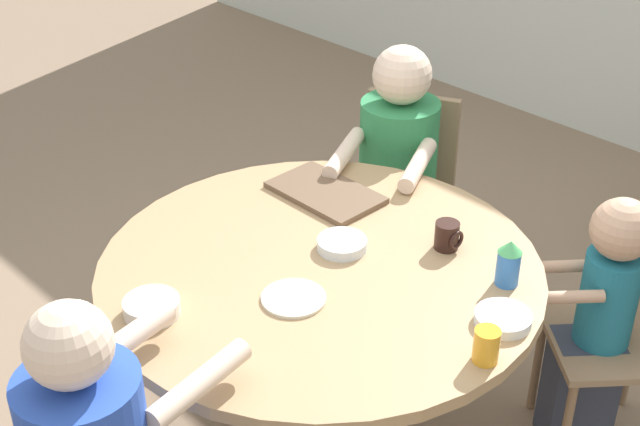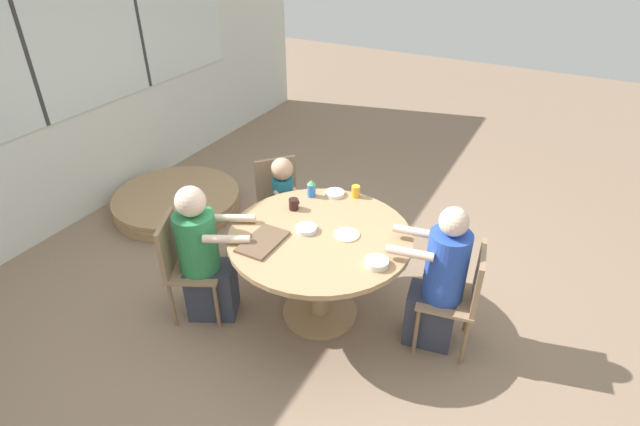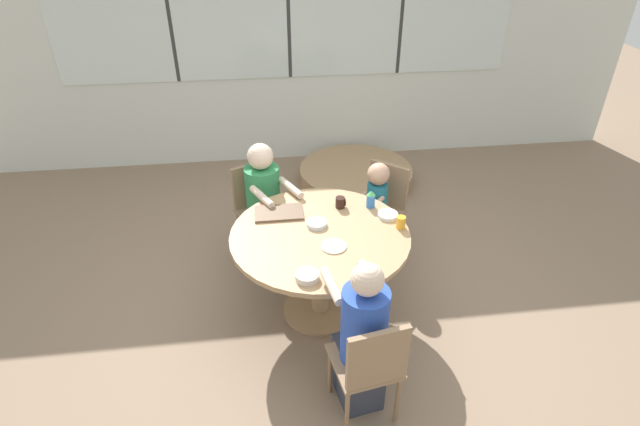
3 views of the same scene
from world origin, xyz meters
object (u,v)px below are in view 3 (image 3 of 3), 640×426
(person_toddler, at_px, (375,212))
(bowl_white_shallow, at_px, (317,224))
(chair_for_man_blue_shirt, at_px, (371,363))
(sippy_cup, at_px, (371,199))
(bowl_fruit, at_px, (307,276))
(chair_for_toddler, at_px, (383,202))
(folded_table_stack, at_px, (356,175))
(person_woman_green_shirt, at_px, (266,209))
(chair_for_woman_green_shirt, at_px, (257,202))
(bowl_cereal, at_px, (388,215))
(person_man_blue_shirt, at_px, (361,342))
(juice_glass, at_px, (401,222))
(coffee_mug, at_px, (341,202))

(person_toddler, xyz_separation_m, bowl_white_shallow, (-0.60, -0.57, 0.31))
(chair_for_man_blue_shirt, distance_m, bowl_white_shallow, 1.19)
(sippy_cup, xyz_separation_m, bowl_fruit, (-0.60, -0.83, -0.05))
(chair_for_toddler, bearing_deg, folded_table_stack, -49.63)
(person_woman_green_shirt, relative_size, bowl_fruit, 7.25)
(chair_for_woman_green_shirt, distance_m, chair_for_man_blue_shirt, 2.07)
(bowl_white_shallow, xyz_separation_m, bowl_cereal, (0.57, 0.05, -0.00))
(chair_for_toddler, bearing_deg, person_toddler, 90.00)
(bowl_fruit, bearing_deg, chair_for_woman_green_shirt, 102.51)
(chair_for_man_blue_shirt, height_order, bowl_cereal, chair_for_man_blue_shirt)
(chair_for_toddler, distance_m, bowl_cereal, 0.70)
(bowl_cereal, bearing_deg, bowl_white_shallow, -174.66)
(chair_for_man_blue_shirt, distance_m, person_toddler, 1.76)
(chair_for_woman_green_shirt, height_order, bowl_fruit, chair_for_woman_green_shirt)
(bowl_white_shallow, bearing_deg, person_toddler, 43.75)
(bowl_white_shallow, xyz_separation_m, folded_table_stack, (0.70, 2.01, -0.71))
(chair_for_woman_green_shirt, distance_m, folded_table_stack, 1.71)
(person_toddler, bearing_deg, sippy_cup, 110.14)
(chair_for_man_blue_shirt, bearing_deg, person_toddler, 66.77)
(bowl_fruit, xyz_separation_m, folded_table_stack, (0.84, 2.62, -0.71))
(sippy_cup, bearing_deg, chair_for_toddler, 63.74)
(chair_for_man_blue_shirt, relative_size, sippy_cup, 5.93)
(chair_for_man_blue_shirt, bearing_deg, sippy_cup, 68.79)
(person_man_blue_shirt, height_order, bowl_white_shallow, person_man_blue_shirt)
(folded_table_stack, bearing_deg, sippy_cup, -97.65)
(sippy_cup, relative_size, juice_glass, 1.52)
(chair_for_toddler, height_order, person_woman_green_shirt, person_woman_green_shirt)
(chair_for_woman_green_shirt, relative_size, juice_glass, 9.03)
(person_man_blue_shirt, xyz_separation_m, sippy_cup, (0.30, 1.19, 0.32))
(chair_for_toddler, xyz_separation_m, coffee_mug, (-0.47, -0.45, 0.30))
(person_man_blue_shirt, distance_m, person_toddler, 1.61)
(person_woman_green_shirt, xyz_separation_m, person_toddler, (0.98, -0.11, -0.04))
(person_man_blue_shirt, xyz_separation_m, bowl_white_shallow, (-0.17, 0.98, 0.26))
(coffee_mug, bearing_deg, chair_for_woman_green_shirt, 138.83)
(person_woman_green_shirt, bearing_deg, folded_table_stack, -155.84)
(person_woman_green_shirt, height_order, bowl_fruit, person_woman_green_shirt)
(coffee_mug, xyz_separation_m, bowl_cereal, (0.35, -0.18, -0.03))
(chair_for_man_blue_shirt, bearing_deg, bowl_fruit, 112.10)
(sippy_cup, height_order, folded_table_stack, sippy_cup)
(bowl_cereal, relative_size, bowl_fruit, 0.99)
(bowl_fruit, relative_size, folded_table_stack, 0.12)
(chair_for_man_blue_shirt, height_order, chair_for_toddler, same)
(chair_for_woman_green_shirt, bearing_deg, coffee_mug, 112.30)
(chair_for_toddler, distance_m, sippy_cup, 0.62)
(chair_for_toddler, relative_size, person_woman_green_shirt, 0.76)
(coffee_mug, relative_size, bowl_cereal, 0.57)
(person_man_blue_shirt, distance_m, folded_table_stack, 3.06)
(juice_glass, height_order, bowl_white_shallow, juice_glass)
(chair_for_toddler, xyz_separation_m, person_toddler, (-0.10, -0.11, -0.03))
(coffee_mug, bearing_deg, chair_for_man_blue_shirt, -91.16)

